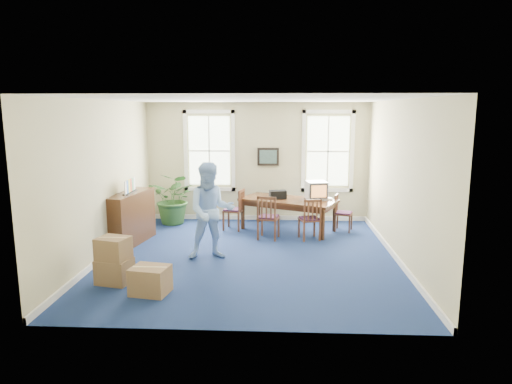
{
  "coord_description": "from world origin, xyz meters",
  "views": [
    {
      "loc": [
        0.58,
        -9.06,
        3.0
      ],
      "look_at": [
        0.1,
        0.6,
        1.25
      ],
      "focal_mm": 32.0,
      "sensor_mm": 36.0,
      "label": 1
    }
  ],
  "objects_px": {
    "conference_table": "(288,215)",
    "credenza": "(130,217)",
    "chair_near_left": "(269,217)",
    "cardboard_boxes": "(128,257)",
    "potted_plant": "(174,198)",
    "man": "(211,211)",
    "crt_tv": "(316,190)"
  },
  "relations": [
    {
      "from": "chair_near_left",
      "to": "man",
      "type": "xyz_separation_m",
      "value": [
        -1.13,
        -1.49,
        0.46
      ]
    },
    {
      "from": "crt_tv",
      "to": "credenza",
      "type": "bearing_deg",
      "value": -172.88
    },
    {
      "from": "chair_near_left",
      "to": "cardboard_boxes",
      "type": "bearing_deg",
      "value": 60.9
    },
    {
      "from": "credenza",
      "to": "potted_plant",
      "type": "xyz_separation_m",
      "value": [
        0.58,
        1.85,
        0.06
      ]
    },
    {
      "from": "conference_table",
      "to": "crt_tv",
      "type": "height_order",
      "value": "crt_tv"
    },
    {
      "from": "crt_tv",
      "to": "cardboard_boxes",
      "type": "height_order",
      "value": "crt_tv"
    },
    {
      "from": "chair_near_left",
      "to": "credenza",
      "type": "bearing_deg",
      "value": 21.38
    },
    {
      "from": "chair_near_left",
      "to": "crt_tv",
      "type": "bearing_deg",
      "value": -132.44
    },
    {
      "from": "conference_table",
      "to": "chair_near_left",
      "type": "bearing_deg",
      "value": -95.97
    },
    {
      "from": "crt_tv",
      "to": "man",
      "type": "relative_size",
      "value": 0.27
    },
    {
      "from": "chair_near_left",
      "to": "potted_plant",
      "type": "xyz_separation_m",
      "value": [
        -2.52,
        1.32,
        0.16
      ]
    },
    {
      "from": "crt_tv",
      "to": "potted_plant",
      "type": "distance_m",
      "value": 3.74
    },
    {
      "from": "chair_near_left",
      "to": "potted_plant",
      "type": "height_order",
      "value": "potted_plant"
    },
    {
      "from": "man",
      "to": "potted_plant",
      "type": "xyz_separation_m",
      "value": [
        -1.4,
        2.81,
        -0.3
      ]
    },
    {
      "from": "conference_table",
      "to": "credenza",
      "type": "xyz_separation_m",
      "value": [
        -3.59,
        -1.34,
        0.22
      ]
    },
    {
      "from": "cardboard_boxes",
      "to": "credenza",
      "type": "bearing_deg",
      "value": 106.84
    },
    {
      "from": "conference_table",
      "to": "credenza",
      "type": "height_order",
      "value": "credenza"
    },
    {
      "from": "cardboard_boxes",
      "to": "conference_table",
      "type": "bearing_deg",
      "value": 51.31
    },
    {
      "from": "conference_table",
      "to": "chair_near_left",
      "type": "relative_size",
      "value": 2.24
    },
    {
      "from": "crt_tv",
      "to": "chair_near_left",
      "type": "bearing_deg",
      "value": -154.86
    },
    {
      "from": "potted_plant",
      "to": "cardboard_boxes",
      "type": "xyz_separation_m",
      "value": [
        0.11,
        -4.13,
        -0.26
      ]
    },
    {
      "from": "crt_tv",
      "to": "chair_near_left",
      "type": "relative_size",
      "value": 0.51
    },
    {
      "from": "credenza",
      "to": "cardboard_boxes",
      "type": "height_order",
      "value": "credenza"
    },
    {
      "from": "conference_table",
      "to": "potted_plant",
      "type": "xyz_separation_m",
      "value": [
        -3.0,
        0.52,
        0.29
      ]
    },
    {
      "from": "chair_near_left",
      "to": "potted_plant",
      "type": "bearing_deg",
      "value": -16.0
    },
    {
      "from": "chair_near_left",
      "to": "man",
      "type": "distance_m",
      "value": 1.93
    },
    {
      "from": "crt_tv",
      "to": "conference_table",
      "type": "bearing_deg",
      "value": 173.51
    },
    {
      "from": "conference_table",
      "to": "chair_near_left",
      "type": "distance_m",
      "value": 0.94
    },
    {
      "from": "conference_table",
      "to": "crt_tv",
      "type": "relative_size",
      "value": 4.39
    },
    {
      "from": "crt_tv",
      "to": "man",
      "type": "distance_m",
      "value": 3.28
    },
    {
      "from": "man",
      "to": "chair_near_left",
      "type": "bearing_deg",
      "value": 40.61
    },
    {
      "from": "chair_near_left",
      "to": "cardboard_boxes",
      "type": "relative_size",
      "value": 0.69
    }
  ]
}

